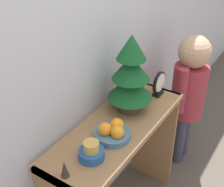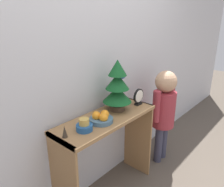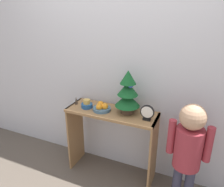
{
  "view_description": "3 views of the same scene",
  "coord_description": "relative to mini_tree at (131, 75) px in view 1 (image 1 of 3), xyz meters",
  "views": [
    {
      "loc": [
        -1.13,
        -0.53,
        1.83
      ],
      "look_at": [
        -0.02,
        0.2,
        1.0
      ],
      "focal_mm": 50.0,
      "sensor_mm": 36.0,
      "label": 1
    },
    {
      "loc": [
        -1.22,
        -0.94,
        1.58
      ],
      "look_at": [
        0.04,
        0.15,
        1.0
      ],
      "focal_mm": 35.0,
      "sensor_mm": 36.0,
      "label": 2
    },
    {
      "loc": [
        0.84,
        -1.71,
        1.82
      ],
      "look_at": [
        -0.0,
        0.2,
        0.99
      ],
      "focal_mm": 35.0,
      "sensor_mm": 36.0,
      "label": 3
    }
  ],
  "objects": [
    {
      "name": "back_wall",
      "position": [
        -0.16,
        0.2,
        0.23
      ],
      "size": [
        7.0,
        0.05,
        2.5
      ],
      "primitive_type": "cube",
      "color": "silver",
      "rests_on": "ground_plane"
    },
    {
      "name": "desk_clock",
      "position": [
        0.23,
        -0.07,
        -0.15
      ],
      "size": [
        0.14,
        0.04,
        0.16
      ],
      "color": "black",
      "rests_on": "console_table"
    },
    {
      "name": "child_figure",
      "position": [
        0.64,
        -0.13,
        -0.36
      ],
      "size": [
        0.39,
        0.25,
        1.06
      ],
      "color": "#38384C",
      "rests_on": "ground_plane"
    },
    {
      "name": "singing_bowl",
      "position": [
        -0.44,
        -0.06,
        -0.19
      ],
      "size": [
        0.12,
        0.12,
        0.09
      ],
      "color": "#235189",
      "rests_on": "console_table"
    },
    {
      "name": "mini_tree",
      "position": [
        0.0,
        0.0,
        0.0
      ],
      "size": [
        0.25,
        0.25,
        0.45
      ],
      "color": "#4C3828",
      "rests_on": "console_table"
    },
    {
      "name": "fruit_bowl",
      "position": [
        -0.26,
        -0.06,
        -0.19
      ],
      "size": [
        0.19,
        0.19,
        0.09
      ],
      "color": "#476B84",
      "rests_on": "console_table"
    },
    {
      "name": "console_table",
      "position": [
        -0.16,
        -0.02,
        -0.43
      ],
      "size": [
        0.96,
        0.35,
        0.8
      ],
      "color": "olive",
      "rests_on": "ground_plane"
    },
    {
      "name": "figurine",
      "position": [
        -0.6,
        -0.03,
        -0.18
      ],
      "size": [
        0.04,
        0.04,
        0.09
      ],
      "color": "#382D23",
      "rests_on": "console_table"
    }
  ]
}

